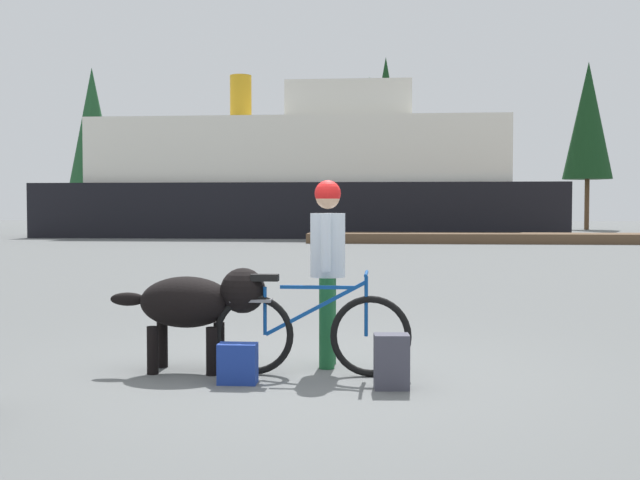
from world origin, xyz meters
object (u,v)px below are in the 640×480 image
ferry_boat (302,180)px  bicycle (310,332)px  backpack (392,361)px  handbag_pannier (238,364)px  dog (198,302)px  person_cyclist (328,255)px

ferry_boat → bicycle: bearing=-83.7°
bicycle → backpack: (0.70, -0.43, -0.16)m
bicycle → handbag_pannier: size_ratio=5.12×
dog → ferry_boat: 33.10m
person_cyclist → handbag_pannier: bearing=-131.3°
ferry_boat → handbag_pannier: bearing=-84.7°
dog → backpack: dog is taller
bicycle → backpack: 0.84m
person_cyclist → dog: 1.25m
person_cyclist → backpack: 1.31m
backpack → ferry_boat: ferry_boat is taller
bicycle → handbag_pannier: bearing=-147.6°
person_cyclist → ferry_boat: 32.86m
bicycle → person_cyclist: (0.12, 0.42, 0.65)m
bicycle → person_cyclist: size_ratio=1.01×
person_cyclist → backpack: size_ratio=3.87×
bicycle → ferry_boat: ferry_boat is taller
handbag_pannier → person_cyclist: bearing=48.7°
person_cyclist → ferry_boat: ferry_boat is taller
handbag_pannier → ferry_boat: 33.62m
handbag_pannier → ferry_boat: bearing=95.3°
bicycle → dog: 1.04m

